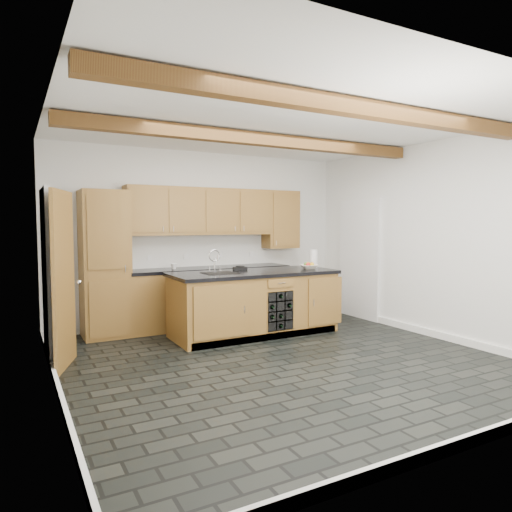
{
  "coord_description": "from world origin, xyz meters",
  "views": [
    {
      "loc": [
        -2.84,
        -4.56,
        1.62
      ],
      "look_at": [
        0.06,
        0.8,
        1.19
      ],
      "focal_mm": 32.0,
      "sensor_mm": 36.0,
      "label": 1
    }
  ],
  "objects": [
    {
      "name": "fruit_bowl",
      "position": [
        1.22,
        1.21,
        0.96
      ],
      "size": [
        0.34,
        0.34,
        0.07
      ],
      "primitive_type": "imported",
      "rotation": [
        0.0,
        0.0,
        -0.29
      ],
      "color": "white",
      "rests_on": "island"
    },
    {
      "name": "paper_towel",
      "position": [
        1.42,
        1.38,
        1.07
      ],
      "size": [
        0.12,
        0.12,
        0.28
      ],
      "primitive_type": "cylinder",
      "color": "white",
      "rests_on": "island"
    },
    {
      "name": "island",
      "position": [
        0.31,
        1.28,
        0.46
      ],
      "size": [
        2.48,
        0.96,
        0.93
      ],
      "color": "olive",
      "rests_on": "ground"
    },
    {
      "name": "faucet",
      "position": [
        -0.25,
        1.33,
        0.96
      ],
      "size": [
        0.45,
        0.4,
        0.34
      ],
      "color": "black",
      "rests_on": "island"
    },
    {
      "name": "ground",
      "position": [
        0.0,
        0.0,
        0.0
      ],
      "size": [
        5.0,
        5.0,
        0.0
      ],
      "primitive_type": "plane",
      "color": "black",
      "rests_on": "ground"
    },
    {
      "name": "room_shell",
      "position": [
        -0.09,
        0.53,
        1.53
      ],
      "size": [
        5.01,
        5.0,
        5.0
      ],
      "color": "white",
      "rests_on": "ground"
    },
    {
      "name": "mug",
      "position": [
        -0.64,
        2.17,
        0.98
      ],
      "size": [
        0.12,
        0.12,
        0.09
      ],
      "primitive_type": "imported",
      "rotation": [
        0.0,
        0.0,
        0.28
      ],
      "color": "white",
      "rests_on": "back_cabinetry"
    },
    {
      "name": "fruit_cluster",
      "position": [
        1.22,
        1.21,
        1.0
      ],
      "size": [
        0.16,
        0.17,
        0.07
      ],
      "color": "red",
      "rests_on": "fruit_bowl"
    },
    {
      "name": "kitchen_scale",
      "position": [
        0.21,
        1.57,
        0.96
      ],
      "size": [
        0.22,
        0.15,
        0.06
      ],
      "rotation": [
        0.0,
        0.0,
        -0.2
      ],
      "color": "black",
      "rests_on": "island"
    },
    {
      "name": "back_cabinetry",
      "position": [
        -0.38,
        2.24,
        0.98
      ],
      "size": [
        3.65,
        0.62,
        2.2
      ],
      "color": "olive",
      "rests_on": "ground"
    }
  ]
}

